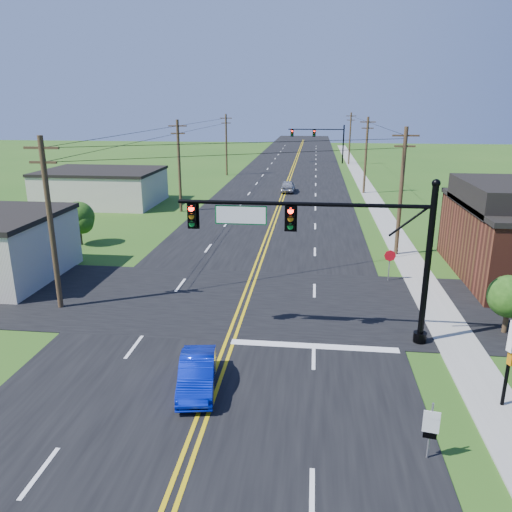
# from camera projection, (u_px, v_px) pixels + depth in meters

# --- Properties ---
(ground) EXTENTS (260.00, 260.00, 0.00)m
(ground) POSITION_uv_depth(u_px,v_px,m) (189.00, 440.00, 16.18)
(ground) COLOR #254E16
(ground) RESTS_ON ground
(road_main) EXTENTS (16.00, 220.00, 0.04)m
(road_main) POSITION_uv_depth(u_px,v_px,m) (284.00, 189.00, 63.66)
(road_main) COLOR black
(road_main) RESTS_ON ground
(road_cross) EXTENTS (70.00, 10.00, 0.04)m
(road_cross) POSITION_uv_depth(u_px,v_px,m) (242.00, 301.00, 27.57)
(road_cross) COLOR black
(road_cross) RESTS_ON ground
(sidewalk) EXTENTS (2.00, 160.00, 0.08)m
(sidewalk) POSITION_uv_depth(u_px,v_px,m) (377.00, 206.00, 53.00)
(sidewalk) COLOR gray
(sidewalk) RESTS_ON ground
(signal_mast_main) EXTENTS (11.30, 0.60, 7.48)m
(signal_mast_main) POSITION_uv_depth(u_px,v_px,m) (325.00, 239.00, 21.91)
(signal_mast_main) COLOR black
(signal_mast_main) RESTS_ON ground
(signal_mast_far) EXTENTS (10.98, 0.60, 7.48)m
(signal_mast_far) POSITION_uv_depth(u_px,v_px,m) (319.00, 138.00, 90.34)
(signal_mast_far) COLOR black
(signal_mast_far) RESTS_ON ground
(cream_bldg_far) EXTENTS (12.20, 9.20, 3.70)m
(cream_bldg_far) POSITION_uv_depth(u_px,v_px,m) (102.00, 187.00, 53.83)
(cream_bldg_far) COLOR beige
(cream_bldg_far) RESTS_ON ground
(utility_pole_left_a) EXTENTS (1.80, 0.28, 9.00)m
(utility_pole_left_a) POSITION_uv_depth(u_px,v_px,m) (50.00, 222.00, 25.35)
(utility_pole_left_a) COLOR #3E301C
(utility_pole_left_a) RESTS_ON ground
(utility_pole_left_b) EXTENTS (1.80, 0.28, 9.00)m
(utility_pole_left_b) POSITION_uv_depth(u_px,v_px,m) (179.00, 164.00, 49.09)
(utility_pole_left_b) COLOR #3E301C
(utility_pole_left_b) RESTS_ON ground
(utility_pole_left_c) EXTENTS (1.80, 0.28, 9.00)m
(utility_pole_left_c) POSITION_uv_depth(u_px,v_px,m) (226.00, 144.00, 74.73)
(utility_pole_left_c) COLOR #3E301C
(utility_pole_left_c) RESTS_ON ground
(utility_pole_right_a) EXTENTS (1.80, 0.28, 9.00)m
(utility_pole_right_a) POSITION_uv_depth(u_px,v_px,m) (401.00, 190.00, 34.61)
(utility_pole_right_a) COLOR #3E301C
(utility_pole_right_a) RESTS_ON ground
(utility_pole_right_b) EXTENTS (1.80, 0.28, 9.00)m
(utility_pole_right_b) POSITION_uv_depth(u_px,v_px,m) (366.00, 154.00, 59.30)
(utility_pole_right_b) COLOR #3E301C
(utility_pole_right_b) RESTS_ON ground
(utility_pole_right_c) EXTENTS (1.80, 0.28, 9.00)m
(utility_pole_right_c) POSITION_uv_depth(u_px,v_px,m) (350.00, 138.00, 87.79)
(utility_pole_right_c) COLOR #3E301C
(utility_pole_right_c) RESTS_ON ground
(tree_right_back) EXTENTS (3.00, 3.00, 4.10)m
(tree_right_back) POSITION_uv_depth(u_px,v_px,m) (473.00, 210.00, 38.34)
(tree_right_back) COLOR #3E301C
(tree_right_back) RESTS_ON ground
(shrub_corner) EXTENTS (2.00, 2.00, 2.86)m
(shrub_corner) POSITION_uv_depth(u_px,v_px,m) (509.00, 297.00, 23.22)
(shrub_corner) COLOR #3E301C
(shrub_corner) RESTS_ON ground
(tree_left) EXTENTS (2.40, 2.40, 3.37)m
(tree_left) POSITION_uv_depth(u_px,v_px,m) (78.00, 217.00, 37.99)
(tree_left) COLOR #3E301C
(tree_left) RESTS_ON ground
(blue_car) EXTENTS (1.90, 3.93, 1.24)m
(blue_car) POSITION_uv_depth(u_px,v_px,m) (197.00, 375.00, 18.91)
(blue_car) COLOR #081BAE
(blue_car) RESTS_ON ground
(distant_car) EXTENTS (1.69, 4.17, 1.42)m
(distant_car) POSITION_uv_depth(u_px,v_px,m) (288.00, 186.00, 61.32)
(distant_car) COLOR #A7A7AB
(distant_car) RESTS_ON ground
(route_sign) EXTENTS (0.49, 0.12, 1.96)m
(route_sign) POSITION_uv_depth(u_px,v_px,m) (431.00, 427.00, 15.00)
(route_sign) COLOR slate
(route_sign) RESTS_ON ground
(stop_sign) EXTENTS (0.71, 0.09, 1.98)m
(stop_sign) POSITION_uv_depth(u_px,v_px,m) (390.00, 259.00, 30.28)
(stop_sign) COLOR slate
(stop_sign) RESTS_ON ground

